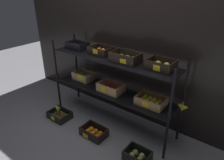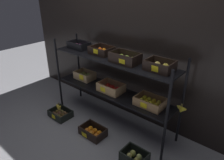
% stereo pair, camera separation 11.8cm
% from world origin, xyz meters
% --- Properties ---
extents(ground_plane, '(10.00, 10.00, 0.00)m').
position_xyz_m(ground_plane, '(0.00, 0.00, 0.00)').
color(ground_plane, gray).
extents(storefront_wall, '(4.29, 0.12, 2.10)m').
position_xyz_m(storefront_wall, '(0.00, 0.41, 1.05)').
color(storefront_wall, black).
rests_on(storefront_wall, ground_plane).
extents(display_rack, '(2.01, 0.46, 1.17)m').
position_xyz_m(display_rack, '(0.03, 0.01, 0.78)').
color(display_rack, black).
rests_on(display_rack, ground_plane).
extents(crate_ground_kiwi, '(0.34, 0.26, 0.11)m').
position_xyz_m(crate_ground_kiwi, '(-0.70, -0.43, 0.04)').
color(crate_ground_kiwi, black).
rests_on(crate_ground_kiwi, ground_plane).
extents(crate_ground_orange, '(0.35, 0.24, 0.12)m').
position_xyz_m(crate_ground_orange, '(0.00, -0.41, 0.05)').
color(crate_ground_orange, black).
rests_on(crate_ground_orange, ground_plane).
extents(crate_ground_pear, '(0.30, 0.24, 0.13)m').
position_xyz_m(crate_ground_pear, '(0.70, -0.43, 0.05)').
color(crate_ground_pear, black).
rests_on(crate_ground_pear, ground_plane).
extents(banana_bunch_loose, '(0.12, 0.04, 0.13)m').
position_xyz_m(banana_bunch_loose, '(-0.72, -0.44, 0.17)').
color(banana_bunch_loose, brown).
rests_on(banana_bunch_loose, crate_ground_kiwi).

